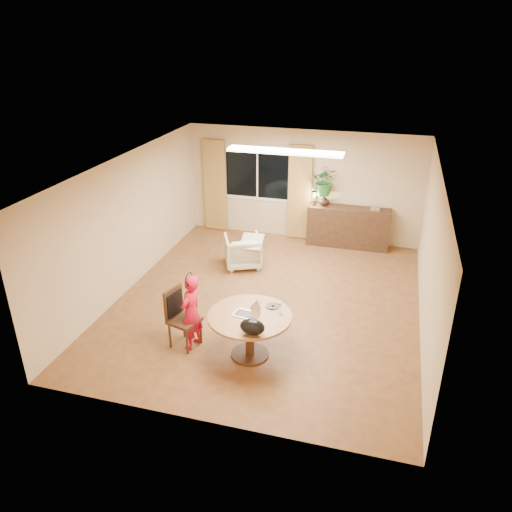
{
  "coord_description": "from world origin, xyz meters",
  "views": [
    {
      "loc": [
        1.99,
        -7.9,
        4.76
      ],
      "look_at": [
        -0.17,
        -0.2,
        1.01
      ],
      "focal_mm": 35.0,
      "sensor_mm": 36.0,
      "label": 1
    }
  ],
  "objects_px": {
    "dining_table": "(250,324)",
    "sideboard": "(348,227)",
    "armchair": "(243,251)",
    "dining_chair": "(184,319)",
    "child": "(191,312)"
  },
  "relations": [
    {
      "from": "armchair",
      "to": "sideboard",
      "type": "xyz_separation_m",
      "value": [
        2.04,
        1.68,
        0.12
      ]
    },
    {
      "from": "dining_table",
      "to": "dining_chair",
      "type": "relative_size",
      "value": 1.3
    },
    {
      "from": "child",
      "to": "dining_chair",
      "type": "bearing_deg",
      "value": -74.39
    },
    {
      "from": "dining_chair",
      "to": "armchair",
      "type": "bearing_deg",
      "value": 105.51
    },
    {
      "from": "dining_table",
      "to": "sideboard",
      "type": "bearing_deg",
      "value": 78.06
    },
    {
      "from": "armchair",
      "to": "sideboard",
      "type": "height_order",
      "value": "sideboard"
    },
    {
      "from": "sideboard",
      "to": "armchair",
      "type": "bearing_deg",
      "value": -140.43
    },
    {
      "from": "armchair",
      "to": "dining_chair",
      "type": "bearing_deg",
      "value": 65.03
    },
    {
      "from": "dining_table",
      "to": "sideboard",
      "type": "relative_size",
      "value": 0.69
    },
    {
      "from": "dining_table",
      "to": "sideboard",
      "type": "height_order",
      "value": "sideboard"
    },
    {
      "from": "armchair",
      "to": "sideboard",
      "type": "distance_m",
      "value": 2.65
    },
    {
      "from": "dining_table",
      "to": "dining_chair",
      "type": "bearing_deg",
      "value": -178.78
    },
    {
      "from": "child",
      "to": "sideboard",
      "type": "bearing_deg",
      "value": 168.42
    },
    {
      "from": "dining_table",
      "to": "armchair",
      "type": "height_order",
      "value": "dining_table"
    },
    {
      "from": "dining_table",
      "to": "armchair",
      "type": "distance_m",
      "value": 3.21
    }
  ]
}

